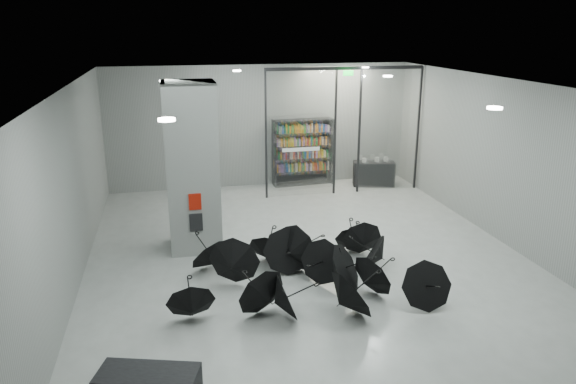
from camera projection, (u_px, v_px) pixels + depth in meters
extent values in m
plane|color=gray|center=(316.00, 271.00, 12.01)|extent=(14.00, 14.00, 0.00)
cube|color=gray|center=(319.00, 88.00, 10.84)|extent=(10.00, 14.00, 0.02)
cube|color=slate|center=(261.00, 126.00, 17.96)|extent=(10.00, 0.02, 4.00)
cube|color=slate|center=(65.00, 200.00, 10.39)|extent=(0.02, 14.00, 4.00)
cube|color=slate|center=(528.00, 171.00, 12.46)|extent=(0.02, 14.00, 4.00)
cube|color=slate|center=(192.00, 167.00, 12.77)|extent=(1.20, 1.20, 4.00)
cube|color=#A50A07|center=(195.00, 202.00, 12.39)|extent=(0.28, 0.04, 0.38)
cube|color=black|center=(196.00, 222.00, 12.53)|extent=(0.30, 0.03, 0.42)
cube|color=#0CE533|center=(348.00, 73.00, 16.33)|extent=(0.30, 0.06, 0.15)
cube|color=silver|center=(301.00, 134.00, 16.76)|extent=(2.20, 0.02, 3.95)
cube|color=silver|center=(389.00, 130.00, 17.36)|extent=(2.00, 0.02, 3.95)
cube|color=black|center=(266.00, 135.00, 16.54)|extent=(0.06, 0.06, 4.00)
cube|color=black|center=(335.00, 132.00, 16.99)|extent=(0.06, 0.06, 4.00)
cube|color=black|center=(359.00, 131.00, 17.16)|extent=(0.06, 0.06, 4.00)
cube|color=black|center=(418.00, 129.00, 17.57)|extent=(0.06, 0.06, 4.00)
cube|color=black|center=(346.00, 68.00, 16.48)|extent=(5.00, 0.08, 0.10)
cube|color=black|center=(374.00, 174.00, 18.32)|extent=(1.46, 0.87, 0.82)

